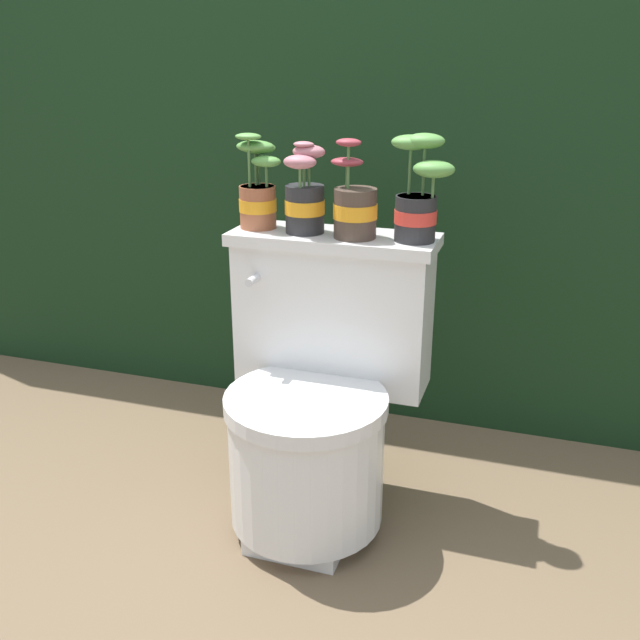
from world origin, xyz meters
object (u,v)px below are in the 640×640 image
object	(u,v)px
potted_plant_midleft	(305,198)
potted_plant_left	(258,189)
potted_plant_middle	(355,207)
potted_plant_midright	(418,196)
toilet	(317,399)

from	to	relation	value
potted_plant_midleft	potted_plant_left	bearing A→B (deg)	172.49
potted_plant_middle	potted_plant_midright	bearing A→B (deg)	5.65
potted_plant_left	potted_plant_midleft	bearing A→B (deg)	-7.51
potted_plant_left	potted_plant_middle	bearing A→B (deg)	-5.52
toilet	potted_plant_midright	bearing A→B (deg)	31.13
potted_plant_middle	potted_plant_left	bearing A→B (deg)	174.48
potted_plant_midleft	potted_plant_middle	xyz separation A→B (m)	(0.13, -0.01, -0.01)
potted_plant_midleft	potted_plant_midright	bearing A→B (deg)	1.41
potted_plant_midleft	toilet	bearing A→B (deg)	-59.17
potted_plant_left	potted_plant_midright	size ratio (longest dim) A/B	0.95
potted_plant_left	potted_plant_midleft	size ratio (longest dim) A/B	1.06
potted_plant_left	potted_plant_midright	xyz separation A→B (m)	(0.41, -0.01, 0.01)
potted_plant_left	potted_plant_midleft	distance (m)	0.13
potted_plant_midleft	potted_plant_midright	world-z (taller)	potted_plant_midright
potted_plant_left	potted_plant_midleft	world-z (taller)	potted_plant_left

